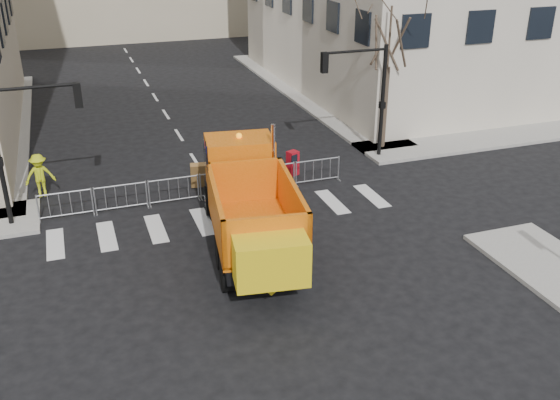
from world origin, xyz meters
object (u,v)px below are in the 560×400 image
object	(u,v)px
cop_c	(240,180)
worker	(40,176)
cop_a	(253,177)
cop_b	(251,179)
plow_truck	(249,202)
newspaper_box	(293,163)

from	to	relation	value
cop_c	worker	world-z (taller)	worker
cop_a	cop_b	xyz separation A→B (m)	(-0.08, 0.00, -0.09)
cop_b	plow_truck	bearing A→B (deg)	100.70
newspaper_box	worker	bearing A→B (deg)	151.71
plow_truck	cop_b	xyz separation A→B (m)	(1.28, 4.08, -0.96)
worker	cop_c	bearing A→B (deg)	-26.92
cop_b	cop_c	xyz separation A→B (m)	(-0.48, 0.00, 0.06)
cop_b	worker	xyz separation A→B (m)	(-8.15, 2.69, 0.24)
worker	plow_truck	bearing A→B (deg)	-52.17
cop_c	newspaper_box	xyz separation A→B (m)	(2.85, 1.45, -0.18)
cop_a	plow_truck	bearing A→B (deg)	40.29
cop_c	plow_truck	bearing A→B (deg)	22.98
cop_a	newspaper_box	bearing A→B (deg)	-178.73
plow_truck	cop_c	xyz separation A→B (m)	(0.80, 4.08, -0.90)
cop_c	cop_b	bearing A→B (deg)	124.03
worker	cop_a	bearing A→B (deg)	-25.67
plow_truck	worker	xyz separation A→B (m)	(-6.87, 6.77, -0.72)
cop_c	worker	xyz separation A→B (m)	(-7.66, 2.69, 0.18)
cop_a	cop_b	distance (m)	0.12
newspaper_box	cop_c	bearing A→B (deg)	-174.58
cop_b	cop_c	distance (m)	0.49
plow_truck	newspaper_box	world-z (taller)	plow_truck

